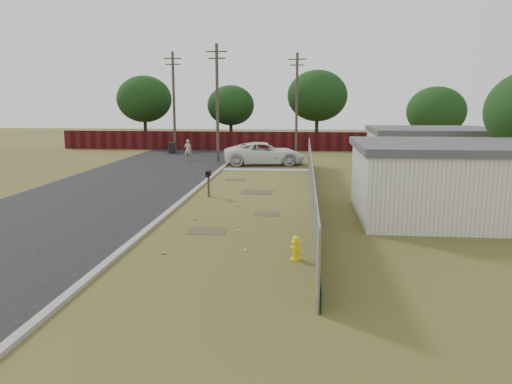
# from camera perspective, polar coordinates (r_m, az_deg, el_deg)

# --- Properties ---
(ground) EXTENTS (120.00, 120.00, 0.00)m
(ground) POSITION_cam_1_polar(r_m,az_deg,el_deg) (23.33, -1.31, -1.36)
(ground) COLOR olive
(ground) RESTS_ON ground
(street) EXTENTS (15.10, 60.00, 0.12)m
(street) POSITION_cam_1_polar(r_m,az_deg,el_deg) (32.50, -11.53, 1.83)
(street) COLOR black
(street) RESTS_ON ground
(chainlink_fence) EXTENTS (0.10, 27.06, 2.02)m
(chainlink_fence) POSITION_cam_1_polar(r_m,az_deg,el_deg) (24.04, 6.38, 0.86)
(chainlink_fence) COLOR gray
(chainlink_fence) RESTS_ON ground
(privacy_fence) EXTENTS (30.00, 0.12, 1.80)m
(privacy_fence) POSITION_cam_1_polar(r_m,az_deg,el_deg) (48.62, -4.89, 5.86)
(privacy_fence) COLOR #470F12
(privacy_fence) RESTS_ON ground
(utility_poles) EXTENTS (12.60, 8.24, 9.00)m
(utility_poles) POSITION_cam_1_polar(r_m,az_deg,el_deg) (43.81, -2.95, 10.35)
(utility_poles) COLOR #4D3F33
(utility_poles) RESTS_ON ground
(houses) EXTENTS (9.30, 17.24, 3.10)m
(houses) POSITION_cam_1_polar(r_m,az_deg,el_deg) (26.93, 20.50, 2.94)
(houses) COLOR silver
(houses) RESTS_ON ground
(horizon_trees) EXTENTS (33.32, 31.94, 7.78)m
(horizon_trees) POSITION_cam_1_polar(r_m,az_deg,el_deg) (46.27, 3.20, 10.27)
(horizon_trees) COLOR #332217
(horizon_trees) RESTS_ON ground
(fire_hydrant) EXTENTS (0.40, 0.40, 0.78)m
(fire_hydrant) POSITION_cam_1_polar(r_m,az_deg,el_deg) (15.24, 4.55, -6.43)
(fire_hydrant) COLOR yellow
(fire_hydrant) RESTS_ON ground
(mailbox) EXTENTS (0.20, 0.57, 1.33)m
(mailbox) POSITION_cam_1_polar(r_m,az_deg,el_deg) (24.99, -5.46, 1.85)
(mailbox) COLOR brown
(mailbox) RESTS_ON ground
(pickup_truck) EXTENTS (6.41, 3.72, 1.68)m
(pickup_truck) POSITION_cam_1_polar(r_m,az_deg,el_deg) (37.42, 0.96, 4.43)
(pickup_truck) COLOR white
(pickup_truck) RESTS_ON ground
(pedestrian) EXTENTS (0.61, 0.40, 1.66)m
(pedestrian) POSITION_cam_1_polar(r_m,az_deg,el_deg) (40.73, -7.78, 4.81)
(pedestrian) COLOR tan
(pedestrian) RESTS_ON ground
(trash_bin) EXTENTS (0.80, 0.79, 0.97)m
(trash_bin) POSITION_cam_1_polar(r_m,az_deg,el_deg) (45.96, -9.63, 4.98)
(trash_bin) COLOR black
(trash_bin) RESTS_ON ground
(scattered_litter) EXTENTS (2.87, 11.82, 0.07)m
(scattered_litter) POSITION_cam_1_polar(r_m,az_deg,el_deg) (20.39, -2.48, -2.99)
(scattered_litter) COLOR silver
(scattered_litter) RESTS_ON ground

